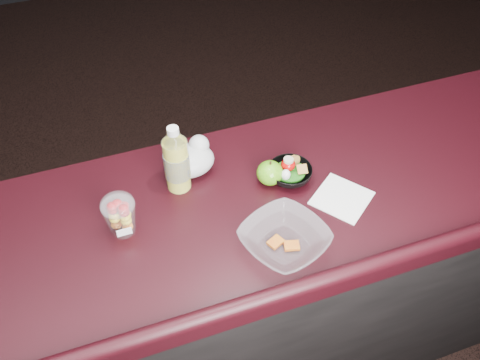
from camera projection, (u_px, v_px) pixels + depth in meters
name	position (u px, v px, depth m)	size (l,w,h in m)	color
room_shell	(282.00, 13.00, 0.89)	(8.00, 8.00, 8.00)	black
counter	(232.00, 294.00, 2.03)	(4.06, 0.71, 1.02)	black
lemonade_bottle	(177.00, 163.00, 1.65)	(0.08, 0.08, 0.24)	gold
fruit_cup	(120.00, 214.00, 1.55)	(0.10, 0.10, 0.14)	white
green_apple	(270.00, 173.00, 1.71)	(0.09, 0.09, 0.09)	#358F10
plastic_bag	(191.00, 159.00, 1.74)	(0.16, 0.13, 0.12)	silver
snack_bowl	(290.00, 173.00, 1.73)	(0.18, 0.18, 0.08)	black
takeout_bowl	(284.00, 239.00, 1.54)	(0.31, 0.31, 0.06)	silver
paper_napkin	(342.00, 198.00, 1.69)	(0.16, 0.16, 0.00)	white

